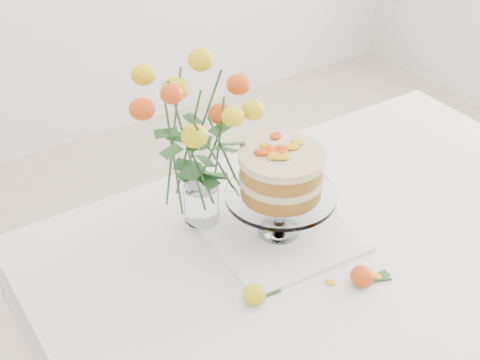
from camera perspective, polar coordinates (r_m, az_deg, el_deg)
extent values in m
cube|color=tan|center=(1.63, 8.67, -5.75)|extent=(1.40, 0.90, 0.04)
cylinder|color=tan|center=(1.92, -14.92, -14.66)|extent=(0.06, 0.06, 0.71)
cylinder|color=tan|center=(2.41, 13.51, -2.37)|extent=(0.06, 0.06, 0.71)
cube|color=white|center=(1.61, 8.74, -5.12)|extent=(1.42, 0.92, 0.01)
cube|color=white|center=(1.96, -0.18, -0.22)|extent=(1.42, 0.01, 0.20)
cube|color=white|center=(1.60, 3.34, -4.52)|extent=(0.34, 0.34, 0.01)
cylinder|color=white|center=(1.56, 3.42, -2.66)|extent=(0.03, 0.03, 0.08)
cylinder|color=white|center=(1.54, 3.48, -1.27)|extent=(0.26, 0.26, 0.01)
cylinder|color=#A97326|center=(1.52, 3.51, -0.54)|extent=(0.22, 0.22, 0.04)
cylinder|color=beige|center=(1.51, 3.54, 0.29)|extent=(0.23, 0.23, 0.02)
cylinder|color=#A97326|center=(1.49, 3.58, 1.14)|extent=(0.22, 0.22, 0.04)
cylinder|color=beige|center=(1.48, 3.62, 2.04)|extent=(0.23, 0.23, 0.02)
cylinder|color=white|center=(1.64, -3.26, -3.54)|extent=(0.07, 0.07, 0.01)
cylinder|color=white|center=(1.61, -3.32, -2.04)|extent=(0.09, 0.09, 0.10)
ellipsoid|color=yellow|center=(1.43, 1.23, -9.73)|extent=(0.05, 0.05, 0.04)
cylinder|color=#285321|center=(1.45, 2.45, -9.81)|extent=(0.06, 0.01, 0.00)
ellipsoid|color=red|center=(1.49, 10.38, -8.05)|extent=(0.05, 0.05, 0.05)
cylinder|color=#285321|center=(1.51, 11.66, -8.42)|extent=(0.06, 0.03, 0.01)
ellipsoid|color=#EEAD0F|center=(1.49, 7.69, -8.67)|extent=(0.03, 0.02, 0.00)
ellipsoid|color=#EEAD0F|center=(1.52, 11.59, -8.04)|extent=(0.03, 0.02, 0.00)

